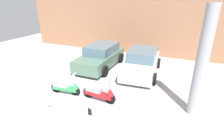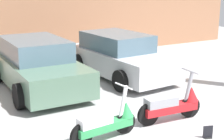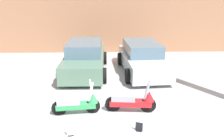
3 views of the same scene
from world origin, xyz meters
name	(u,v)px [view 3 (image 3 of 3)]	position (x,y,z in m)	size (l,w,h in m)	color
ground_plane	(118,130)	(0.00, 0.00, 0.00)	(28.00, 28.00, 0.00)	#B2B2B2
wall_back	(111,20)	(0.00, 8.50, 2.04)	(19.60, 0.12, 4.09)	#9E6B4C
scooter_front_left	(78,103)	(-1.19, 0.89, 0.37)	(1.51, 0.54, 1.05)	black
scooter_front_right	(133,100)	(0.53, 0.97, 0.40)	(1.62, 0.58, 1.13)	black
car_rear_left	(85,58)	(-1.32, 4.81, 0.69)	(2.07, 4.26, 1.44)	#51705B
car_rear_center	(142,58)	(1.42, 4.77, 0.67)	(2.24, 4.26, 1.41)	#B7B7BC
placard_near_left_scooter	(71,132)	(-1.27, -0.22, 0.11)	(0.20, 0.15, 0.26)	black
placard_near_right_scooter	(139,127)	(0.59, -0.07, 0.11)	(0.20, 0.17, 0.26)	black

